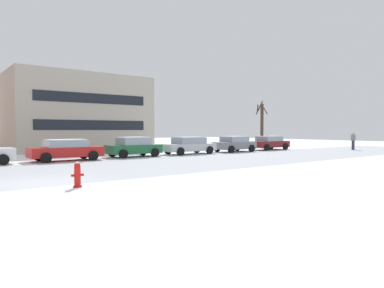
# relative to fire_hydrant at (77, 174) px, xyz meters

# --- Properties ---
(ground_plane) EXTENTS (120.00, 120.00, 0.00)m
(ground_plane) POSITION_rel_fire_hydrant_xyz_m (-0.94, 1.68, -0.45)
(ground_plane) COLOR white
(road_surface) EXTENTS (80.00, 8.98, 0.00)m
(road_surface) POSITION_rel_fire_hydrant_xyz_m (-0.94, 5.17, -0.45)
(road_surface) COLOR #B7BCC4
(road_surface) RESTS_ON ground
(fire_hydrant) EXTENTS (0.44, 0.30, 0.90)m
(fire_hydrant) POSITION_rel_fire_hydrant_xyz_m (0.00, 0.00, 0.00)
(fire_hydrant) COLOR red
(fire_hydrant) RESTS_ON ground
(parked_car_red) EXTENTS (4.53, 2.08, 1.39)m
(parked_car_red) POSITION_rel_fire_hydrant_xyz_m (3.00, 10.75, 0.27)
(parked_car_red) COLOR red
(parked_car_red) RESTS_ON ground
(parked_car_green) EXTENTS (3.97, 2.11, 1.48)m
(parked_car_green) POSITION_rel_fire_hydrant_xyz_m (8.04, 11.01, 0.30)
(parked_car_green) COLOR #1E6038
(parked_car_green) RESTS_ON ground
(parked_car_silver) EXTENTS (4.59, 2.03, 1.42)m
(parked_car_silver) POSITION_rel_fire_hydrant_xyz_m (13.08, 10.86, 0.27)
(parked_car_silver) COLOR silver
(parked_car_silver) RESTS_ON ground
(parked_car_gray) EXTENTS (3.92, 2.13, 1.43)m
(parked_car_gray) POSITION_rel_fire_hydrant_xyz_m (18.11, 10.66, 0.28)
(parked_car_gray) COLOR slate
(parked_car_gray) RESTS_ON ground
(parked_car_maroon) EXTENTS (4.31, 2.08, 1.39)m
(parked_car_maroon) POSITION_rel_fire_hydrant_xyz_m (23.15, 10.83, 0.26)
(parked_car_maroon) COLOR maroon
(parked_car_maroon) RESTS_ON ground
(pedestrian_crossing) EXTENTS (0.38, 0.46, 1.75)m
(pedestrian_crossing) POSITION_rel_fire_hydrant_xyz_m (29.53, 5.52, 0.57)
(pedestrian_crossing) COLOR #2D334C
(pedestrian_crossing) RESTS_ON ground
(tree_far_right) EXTENTS (1.32, 1.27, 5.27)m
(tree_far_right) POSITION_rel_fire_hydrant_xyz_m (25.23, 13.64, 2.18)
(tree_far_right) COLOR #423326
(tree_far_right) RESTS_ON ground
(building_far_right) EXTENTS (12.93, 10.81, 7.41)m
(building_far_right) POSITION_rel_fire_hydrant_xyz_m (7.98, 23.95, 3.25)
(building_far_right) COLOR #B2A899
(building_far_right) RESTS_ON ground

